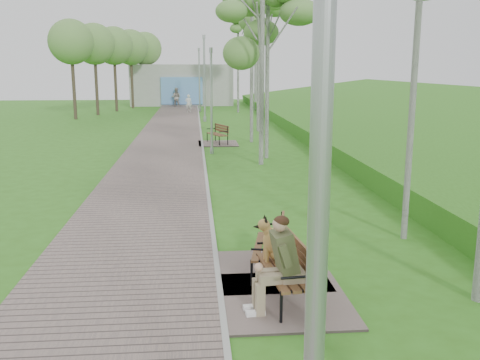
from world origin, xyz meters
name	(u,v)px	position (x,y,z in m)	size (l,w,h in m)	color
walkway	(166,146)	(-1.75, 21.50, 0.02)	(3.50, 67.00, 0.04)	#6F5E5A
kerb	(202,146)	(0.00, 21.50, 0.03)	(0.10, 67.00, 0.05)	#999993
embankment	(457,148)	(12.00, 20.00, 0.00)	(14.00, 70.00, 1.60)	#3D8B27
building_north	(182,85)	(-1.50, 50.97, 1.99)	(10.00, 5.20, 4.00)	#9E9E99
bench_main	(280,273)	(0.94, 3.92, 0.51)	(2.05, 2.28, 1.79)	#6F5E5A
bench_second	(268,260)	(0.93, 5.25, 0.23)	(1.96, 2.18, 1.20)	#6F5E5A
bench_third	(217,140)	(0.75, 22.25, 0.22)	(1.93, 2.14, 1.18)	#6F5E5A
lamp_post_near	(318,245)	(0.35, -0.99, 2.66)	(0.22, 0.22, 5.70)	#A4A6AC
lamp_post_second	(212,105)	(0.38, 19.21, 2.12)	(0.18, 0.18, 4.54)	#A4A6AC
lamp_post_third	(204,82)	(0.39, 33.46, 2.75)	(0.23, 0.23, 5.88)	#A4A6AC
lamp_post_far	(199,82)	(0.14, 42.28, 2.49)	(0.21, 0.21, 5.32)	#A4A6AC
pedestrian_near	(189,103)	(-0.80, 41.27, 0.76)	(0.55, 0.36, 1.51)	white
pedestrian_far	(176,97)	(-2.04, 47.77, 0.91)	(0.88, 0.69, 1.82)	gray
birch_mid_c	(268,25)	(2.61, 17.86, 5.35)	(2.45, 2.45, 6.82)	silver
birch_distant_a	(238,32)	(3.34, 41.05, 6.56)	(2.49, 2.49, 8.36)	silver
birch_distant_b	(256,0)	(5.06, 43.22, 9.33)	(2.86, 2.86, 11.88)	silver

